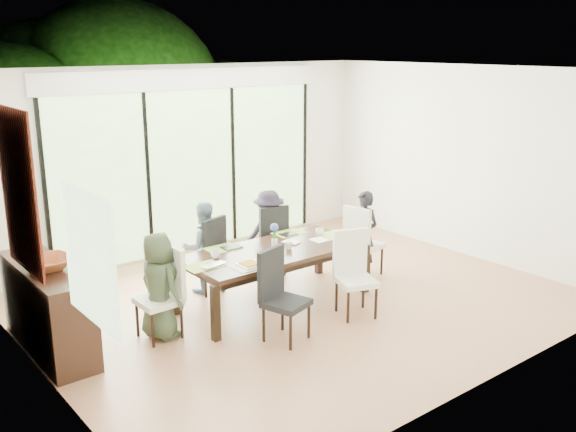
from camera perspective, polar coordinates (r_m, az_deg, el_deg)
floor at (r=7.74m, az=1.16°, el=-7.58°), size 6.00×5.00×0.01m
ceiling at (r=7.14m, az=1.28°, el=12.90°), size 6.00×5.00×0.01m
wall_back at (r=9.35m, az=-8.68°, el=4.91°), size 6.00×0.02×2.70m
wall_front at (r=5.69m, az=17.59°, el=-2.30°), size 6.00×0.02×2.70m
wall_left at (r=5.93m, az=-21.79°, el=-1.97°), size 0.02×5.00×2.70m
wall_right at (r=9.49m, az=15.40°, el=4.70°), size 0.02×5.00×2.70m
glass_doors at (r=9.34m, az=-8.52°, el=3.98°), size 4.20×0.02×2.30m
blinds_header at (r=9.18m, az=-8.81°, el=11.96°), size 4.40×0.06×0.28m
mullion_a at (r=8.51m, az=-20.80°, el=2.05°), size 0.05×0.04×2.30m
mullion_b at (r=9.01m, az=-12.34°, el=3.38°), size 0.05×0.04×2.30m
mullion_c at (r=9.70m, az=-4.91°, el=4.50°), size 0.05×0.04×2.30m
mullion_d at (r=10.52m, az=1.47°, el=5.39°), size 0.05×0.04×2.30m
side_window at (r=4.81m, az=-17.25°, el=-3.56°), size 0.02×0.90×1.00m
deck at (r=10.44m, az=-10.83°, el=-2.02°), size 6.00×1.80×0.10m
rail_top at (r=10.98m, az=-12.94°, el=1.96°), size 6.00×0.08×0.06m
foliage_left at (r=11.15m, az=-23.89°, el=5.90°), size 3.20×3.20×3.20m
foliage_mid at (r=12.39m, az=-14.88°, el=9.17°), size 4.00×4.00×4.00m
foliage_right at (r=12.60m, az=-5.67°, el=7.22°), size 2.80×2.80×2.80m
foliage_far at (r=12.70m, az=-20.29°, el=8.07°), size 3.60×3.60×3.60m
table_top at (r=7.47m, az=-1.28°, el=-3.18°), size 2.11×0.97×0.05m
table_apron at (r=7.50m, az=-1.28°, el=-3.76°), size 1.94×0.79×0.09m
table_leg_fl at (r=6.69m, az=-6.46°, el=-8.58°), size 0.08×0.08×0.61m
table_leg_fr at (r=7.95m, az=6.85°, el=-4.66°), size 0.08×0.08×0.61m
table_leg_bl at (r=7.38m, az=-10.05°, el=-6.39°), size 0.08×0.08×0.61m
table_leg_br at (r=8.54m, az=2.76°, el=-3.15°), size 0.08×0.08×0.61m
chair_left_end at (r=6.78m, az=-11.49°, el=-6.81°), size 0.41×0.41×0.97m
chair_right_end at (r=8.47m, az=6.84°, el=-2.13°), size 0.47×0.47×0.97m
chair_far_left at (r=7.95m, az=-7.58°, el=-3.30°), size 0.52×0.52×0.97m
chair_far_right at (r=8.48m, az=-1.79°, el=-2.00°), size 0.48×0.48×0.97m
chair_near_left at (r=6.59m, az=-0.15°, el=-7.14°), size 0.51×0.51×0.97m
chair_near_right at (r=7.21m, az=6.12°, el=-5.22°), size 0.52×0.52×0.97m
person_left_end at (r=6.76m, az=-11.37°, el=-6.11°), size 0.43×0.58×1.14m
person_right_end at (r=8.43m, az=6.76°, el=-1.61°), size 0.38×0.56×1.14m
person_far_left at (r=7.91m, az=-7.53°, el=-2.76°), size 0.60×0.45×1.14m
person_far_right at (r=8.44m, az=-1.72°, el=-1.48°), size 0.59×0.44×1.14m
placemat_left at (r=6.96m, az=-7.54°, el=-4.46°), size 0.39×0.28×0.01m
placemat_right at (r=8.05m, az=4.11°, el=-1.65°), size 0.39×0.28×0.01m
placemat_far_l at (r=7.53m, az=-5.86°, el=-2.88°), size 0.39×0.28×0.01m
placemat_far_r at (r=8.09m, az=0.11°, el=-1.52°), size 0.39×0.28×0.01m
placemat_paper at (r=6.93m, az=-3.41°, el=-4.45°), size 0.39×0.28×0.01m
tablet_far_l at (r=7.54m, az=-5.01°, el=-2.77°), size 0.23×0.16×0.01m
tablet_far_r at (r=8.02m, az=0.05°, el=-1.62°), size 0.21×0.15×0.01m
papers at (r=7.85m, az=3.01°, el=-2.07°), size 0.26×0.19×0.00m
platter_base at (r=6.93m, az=-3.41°, el=-4.35°), size 0.23×0.23×0.02m
platter_snacks at (r=6.92m, az=-3.41°, el=-4.22°), size 0.18×0.18×0.01m
vase at (r=7.52m, az=-1.21°, el=-2.44°), size 0.07×0.07×0.11m
hyacinth_stems at (r=7.49m, az=-1.22°, el=-1.67°), size 0.04×0.04×0.14m
hyacinth_blooms at (r=7.46m, az=-1.22°, el=-1.02°), size 0.10×0.10×0.10m
laptop at (r=6.93m, az=-6.40°, el=-4.45°), size 0.32×0.24×0.02m
cup_a at (r=7.19m, az=-6.46°, el=-3.44°), size 0.15×0.15×0.08m
cup_b at (r=7.47m, az=0.10°, el=-2.66°), size 0.12×0.12×0.08m
cup_c at (r=8.01m, az=2.84°, el=-1.41°), size 0.14×0.14×0.08m
book at (r=7.65m, az=-0.02°, el=-2.48°), size 0.20×0.23×0.02m
sideboard at (r=6.84m, az=-20.54°, el=-7.72°), size 0.44×1.57×0.88m
bowl at (r=6.58m, az=-20.66°, el=-4.00°), size 0.47×0.47×0.11m
candlestick_base at (r=7.00m, az=-21.80°, el=-3.30°), size 0.10×0.10×0.04m
candlestick_shaft at (r=6.84m, az=-22.30°, el=1.61°), size 0.02×0.02×1.22m
candlestick_pan at (r=6.74m, az=-22.82°, el=6.63°), size 0.10×0.10×0.03m
candle at (r=6.73m, az=-22.87°, el=7.12°), size 0.04×0.04×0.10m
tapestry at (r=6.23m, az=-22.85°, el=2.05°), size 0.02×1.00×1.50m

